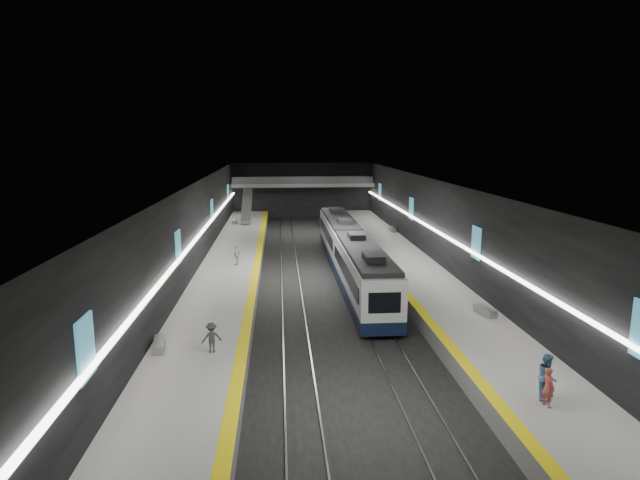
{
  "coord_description": "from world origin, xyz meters",
  "views": [
    {
      "loc": [
        -3.34,
        -42.54,
        11.45
      ],
      "look_at": [
        0.38,
        5.86,
        2.2
      ],
      "focal_mm": 30.0,
      "sensor_mm": 36.0,
      "label": 1
    }
  ],
  "objects": [
    {
      "name": "tactile_strip_left",
      "position": [
        -5.3,
        0.0,
        1.02
      ],
      "size": [
        0.6,
        70.0,
        0.02
      ],
      "primitive_type": "cube",
      "color": "yellow",
      "rests_on": "platform_left"
    },
    {
      "name": "train",
      "position": [
        2.5,
        0.97,
        2.2
      ],
      "size": [
        2.69,
        30.05,
        3.6
      ],
      "color": "#0E1833",
      "rests_on": "ground"
    },
    {
      "name": "ad_posters",
      "position": [
        -0.0,
        1.0,
        4.5
      ],
      "size": [
        19.94,
        53.5,
        2.2
      ],
      "color": "teal",
      "rests_on": "wall_left"
    },
    {
      "name": "cove_light_right",
      "position": [
        9.8,
        0.0,
        3.8
      ],
      "size": [
        0.25,
        68.6,
        0.12
      ],
      "primitive_type": "cube",
      "color": "white",
      "rests_on": "wall_right"
    },
    {
      "name": "bench_left_near",
      "position": [
        -9.5,
        -16.53,
        1.22
      ],
      "size": [
        0.75,
        1.87,
        0.45
      ],
      "primitive_type": "cube",
      "rotation": [
        0.0,
        0.0,
        0.13
      ],
      "color": "#99999E",
      "rests_on": "platform_left"
    },
    {
      "name": "passenger_left_b",
      "position": [
        -6.78,
        -17.2,
        1.76
      ],
      "size": [
        1.11,
        0.84,
        1.52
      ],
      "primitive_type": "imported",
      "rotation": [
        0.0,
        0.0,
        3.45
      ],
      "color": "#393A40",
      "rests_on": "platform_left"
    },
    {
      "name": "mezzanine_bridge",
      "position": [
        0.0,
        32.93,
        5.04
      ],
      "size": [
        20.0,
        3.0,
        1.5
      ],
      "color": "gray",
      "rests_on": "wall_left"
    },
    {
      "name": "bench_right_near",
      "position": [
        8.95,
        -12.57,
        1.22
      ],
      "size": [
        0.87,
        1.89,
        0.45
      ],
      "primitive_type": "cube",
      "rotation": [
        0.0,
        0.0,
        0.21
      ],
      "color": "#99999E",
      "rests_on": "platform_right"
    },
    {
      "name": "passenger_left_a",
      "position": [
        -6.94,
        1.48,
        1.85
      ],
      "size": [
        0.76,
        1.08,
        1.7
      ],
      "primitive_type": "imported",
      "rotation": [
        0.0,
        0.0,
        -1.96
      ],
      "color": "silver",
      "rests_on": "platform_left"
    },
    {
      "name": "wall_right",
      "position": [
        10.0,
        0.0,
        4.0
      ],
      "size": [
        0.04,
        70.0,
        8.0
      ],
      "primitive_type": "cube",
      "color": "black",
      "rests_on": "ground"
    },
    {
      "name": "tile_surface_left",
      "position": [
        -7.5,
        0.0,
        1.01
      ],
      "size": [
        5.0,
        70.0,
        0.02
      ],
      "primitive_type": "cube",
      "color": "#9D9D98",
      "rests_on": "platform_left"
    },
    {
      "name": "passenger_right_a",
      "position": [
        7.12,
        -23.73,
        1.81
      ],
      "size": [
        0.55,
        0.68,
        1.62
      ],
      "primitive_type": "imported",
      "rotation": [
        0.0,
        0.0,
        1.89
      ],
      "color": "#BC4D46",
      "rests_on": "platform_right"
    },
    {
      "name": "passenger_right_b",
      "position": [
        7.39,
        -23.1,
        1.96
      ],
      "size": [
        1.08,
        1.16,
        1.92
      ],
      "primitive_type": "imported",
      "rotation": [
        0.0,
        0.0,
        1.09
      ],
      "color": "#5382B4",
      "rests_on": "platform_right"
    },
    {
      "name": "ceiling",
      "position": [
        0.0,
        0.0,
        8.0
      ],
      "size": [
        20.0,
        70.0,
        0.04
      ],
      "primitive_type": "cube",
      "rotation": [
        3.14,
        0.0,
        0.0
      ],
      "color": "beige",
      "rests_on": "wall_left"
    },
    {
      "name": "ground",
      "position": [
        0.0,
        0.0,
        0.0
      ],
      "size": [
        70.0,
        70.0,
        0.0
      ],
      "primitive_type": "plane",
      "color": "black",
      "rests_on": "ground"
    },
    {
      "name": "bench_left_far",
      "position": [
        -9.0,
        24.35,
        1.23
      ],
      "size": [
        0.62,
        1.91,
        0.46
      ],
      "primitive_type": "cube",
      "rotation": [
        0.0,
        0.0,
        0.05
      ],
      "color": "#99999E",
      "rests_on": "platform_left"
    },
    {
      "name": "rails",
      "position": [
        -0.0,
        0.0,
        0.06
      ],
      "size": [
        6.52,
        70.0,
        0.12
      ],
      "color": "gray",
      "rests_on": "ground"
    },
    {
      "name": "platform_left",
      "position": [
        -7.5,
        0.0,
        0.5
      ],
      "size": [
        5.0,
        70.0,
        1.0
      ],
      "primitive_type": "cube",
      "color": "slate",
      "rests_on": "ground"
    },
    {
      "name": "tile_surface_right",
      "position": [
        7.5,
        0.0,
        1.01
      ],
      "size": [
        5.0,
        70.0,
        0.02
      ],
      "primitive_type": "cube",
      "color": "#9D9D98",
      "rests_on": "platform_right"
    },
    {
      "name": "tactile_strip_right",
      "position": [
        5.3,
        0.0,
        1.02
      ],
      "size": [
        0.6,
        70.0,
        0.02
      ],
      "primitive_type": "cube",
      "color": "yellow",
      "rests_on": "platform_right"
    },
    {
      "name": "platform_right",
      "position": [
        7.5,
        0.0,
        0.5
      ],
      "size": [
        5.0,
        70.0,
        1.0
      ],
      "primitive_type": "cube",
      "color": "slate",
      "rests_on": "ground"
    },
    {
      "name": "wall_left",
      "position": [
        -10.0,
        0.0,
        4.0
      ],
      "size": [
        0.04,
        70.0,
        8.0
      ],
      "primitive_type": "cube",
      "color": "black",
      "rests_on": "ground"
    },
    {
      "name": "wall_back",
      "position": [
        0.0,
        35.0,
        4.0
      ],
      "size": [
        20.0,
        0.04,
        8.0
      ],
      "primitive_type": "cube",
      "color": "black",
      "rests_on": "ground"
    },
    {
      "name": "bench_right_far",
      "position": [
        9.5,
        16.85,
        1.23
      ],
      "size": [
        0.57,
        1.9,
        0.46
      ],
      "primitive_type": "cube",
      "rotation": [
        0.0,
        0.0,
        0.02
      ],
      "color": "#99999E",
      "rests_on": "platform_right"
    },
    {
      "name": "escalator",
      "position": [
        -7.5,
        26.0,
        2.9
      ],
      "size": [
        1.2,
        7.5,
        3.92
      ],
      "primitive_type": "cube",
      "rotation": [
        0.44,
        0.0,
        0.0
      ],
      "color": "#99999E",
      "rests_on": "platform_left"
    },
    {
      "name": "cove_light_left",
      "position": [
        -9.8,
        0.0,
        3.8
      ],
      "size": [
        0.25,
        68.6,
        0.12
      ],
      "primitive_type": "cube",
      "color": "white",
      "rests_on": "wall_left"
    }
  ]
}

